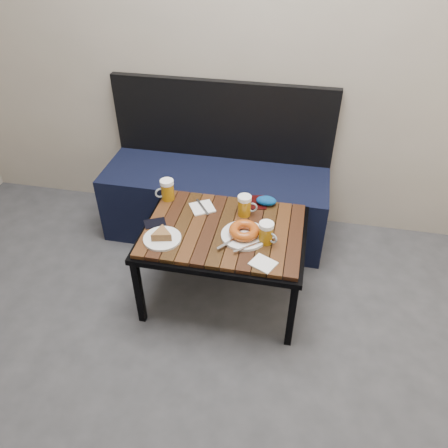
% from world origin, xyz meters
% --- Properties ---
extents(bench, '(1.40, 0.50, 0.95)m').
position_xyz_m(bench, '(-0.21, 1.76, 0.27)').
color(bench, black).
rests_on(bench, ground).
extents(cafe_table, '(0.84, 0.62, 0.47)m').
position_xyz_m(cafe_table, '(-0.04, 1.18, 0.43)').
color(cafe_table, black).
rests_on(cafe_table, ground).
extents(beer_mug_left, '(0.11, 0.10, 0.12)m').
position_xyz_m(beer_mug_left, '(-0.41, 1.38, 0.53)').
color(beer_mug_left, '#9F690C').
rests_on(beer_mug_left, cafe_table).
extents(beer_mug_centre, '(0.11, 0.08, 0.12)m').
position_xyz_m(beer_mug_centre, '(0.04, 1.32, 0.53)').
color(beer_mug_centre, '#9F690C').
rests_on(beer_mug_centre, cafe_table).
extents(beer_mug_right, '(0.11, 0.09, 0.12)m').
position_xyz_m(beer_mug_right, '(0.18, 1.12, 0.53)').
color(beer_mug_right, '#9F690C').
rests_on(beer_mug_right, cafe_table).
extents(plate_pie, '(0.19, 0.19, 0.05)m').
position_xyz_m(plate_pie, '(-0.33, 1.04, 0.49)').
color(plate_pie, white).
rests_on(plate_pie, cafe_table).
extents(plate_bagel, '(0.28, 0.26, 0.06)m').
position_xyz_m(plate_bagel, '(0.07, 1.14, 0.50)').
color(plate_bagel, white).
rests_on(plate_bagel, cafe_table).
extents(napkin_left, '(0.16, 0.16, 0.01)m').
position_xyz_m(napkin_left, '(-0.19, 1.33, 0.48)').
color(napkin_left, white).
rests_on(napkin_left, cafe_table).
extents(napkin_right, '(0.14, 0.13, 0.01)m').
position_xyz_m(napkin_right, '(0.19, 0.96, 0.48)').
color(napkin_right, white).
rests_on(napkin_right, cafe_table).
extents(passport_navy, '(0.13, 0.12, 0.01)m').
position_xyz_m(passport_navy, '(-0.40, 1.15, 0.47)').
color(passport_navy, black).
rests_on(passport_navy, cafe_table).
extents(passport_burgundy, '(0.12, 0.15, 0.01)m').
position_xyz_m(passport_burgundy, '(0.09, 1.44, 0.48)').
color(passport_burgundy, black).
rests_on(passport_burgundy, cafe_table).
extents(knit_pouch, '(0.11, 0.07, 0.05)m').
position_xyz_m(knit_pouch, '(0.14, 1.44, 0.50)').
color(knit_pouch, navy).
rests_on(knit_pouch, cafe_table).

